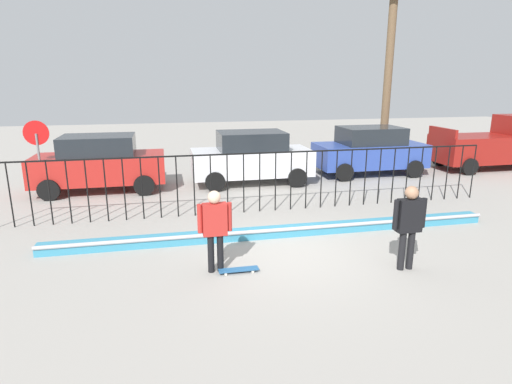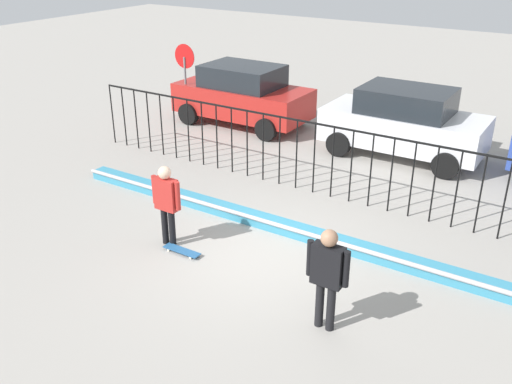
# 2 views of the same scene
# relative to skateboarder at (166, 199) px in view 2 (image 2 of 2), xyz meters

# --- Properties ---
(ground_plane) EXTENTS (60.00, 60.00, 0.00)m
(ground_plane) POSITION_rel_skateboarder_xyz_m (1.74, 0.61, -1.00)
(ground_plane) COLOR #9E9991
(bowl_coping_ledge) EXTENTS (11.00, 0.40, 0.27)m
(bowl_coping_ledge) POSITION_rel_skateboarder_xyz_m (1.74, 1.65, -0.88)
(bowl_coping_ledge) COLOR teal
(bowl_coping_ledge) RESTS_ON ground
(perimeter_fence) EXTENTS (14.04, 0.04, 1.73)m
(perimeter_fence) POSITION_rel_skateboarder_xyz_m (1.74, 3.74, 0.07)
(perimeter_fence) COLOR black
(perimeter_fence) RESTS_ON ground
(skateboarder) EXTENTS (0.67, 0.25, 1.67)m
(skateboarder) POSITION_rel_skateboarder_xyz_m (0.00, 0.00, 0.00)
(skateboarder) COLOR black
(skateboarder) RESTS_ON ground
(skateboard) EXTENTS (0.80, 0.20, 0.07)m
(skateboard) POSITION_rel_skateboarder_xyz_m (0.43, -0.15, -0.94)
(skateboard) COLOR #26598C
(skateboard) RESTS_ON ground
(camera_operator) EXTENTS (0.70, 0.26, 1.73)m
(camera_operator) POSITION_rel_skateboarder_xyz_m (3.75, -0.70, 0.04)
(camera_operator) COLOR black
(camera_operator) RESTS_ON ground
(parked_car_red) EXTENTS (4.30, 2.12, 1.90)m
(parked_car_red) POSITION_rel_skateboarder_xyz_m (-3.06, 7.22, -0.03)
(parked_car_red) COLOR #B2231E
(parked_car_red) RESTS_ON ground
(parked_car_white) EXTENTS (4.30, 2.12, 1.90)m
(parked_car_white) POSITION_rel_skateboarder_xyz_m (2.21, 7.22, -0.03)
(parked_car_white) COLOR silver
(parked_car_white) RESTS_ON ground
(stop_sign) EXTENTS (0.76, 0.07, 2.50)m
(stop_sign) POSITION_rel_skateboarder_xyz_m (-4.73, 6.47, 0.61)
(stop_sign) COLOR slate
(stop_sign) RESTS_ON ground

